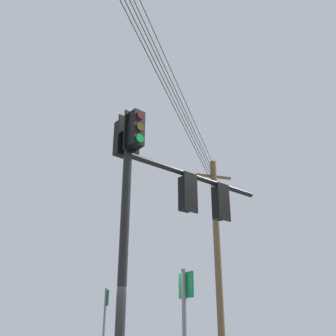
# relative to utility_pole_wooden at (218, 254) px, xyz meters

# --- Properties ---
(signal_mast_assembly) EXTENTS (4.21, 2.86, 6.53)m
(signal_mast_assembly) POSITION_rel_utility_pole_wooden_xyz_m (-11.42, -0.96, -0.68)
(signal_mast_assembly) COLOR black
(signal_mast_assembly) RESTS_ON ground
(utility_pole_wooden) EXTENTS (1.29, 1.75, 10.51)m
(utility_pole_wooden) POSITION_rel_utility_pole_wooden_xyz_m (0.00, 0.00, 0.00)
(utility_pole_wooden) COLOR brown
(utility_pole_wooden) RESTS_ON ground
(route_sign_primary) EXTENTS (0.27, 0.20, 2.73)m
(route_sign_primary) POSITION_rel_utility_pole_wooden_xyz_m (-9.96, 1.04, -3.71)
(route_sign_primary) COLOR slate
(route_sign_primary) RESTS_ON ground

